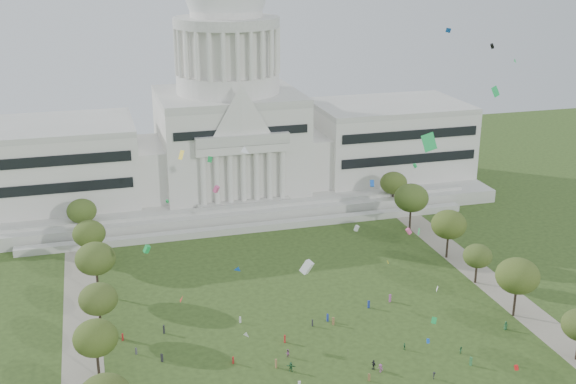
% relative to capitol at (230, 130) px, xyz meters
% --- Properties ---
extents(capitol, '(160.00, 64.50, 91.30)m').
position_rel_capitol_xyz_m(capitol, '(0.00, 0.00, 0.00)').
color(capitol, '#BAB9AE').
rests_on(capitol, ground).
extents(path_left, '(8.00, 160.00, 0.04)m').
position_rel_capitol_xyz_m(path_left, '(-48.00, -83.59, -22.28)').
color(path_left, gray).
rests_on(path_left, ground).
extents(path_right, '(8.00, 160.00, 0.04)m').
position_rel_capitol_xyz_m(path_right, '(48.00, -83.59, -22.28)').
color(path_right, gray).
rests_on(path_right, ground).
extents(row_tree_l_2, '(8.42, 8.42, 11.97)m').
position_rel_capitol_xyz_m(row_tree_l_2, '(-45.04, -96.29, -13.79)').
color(row_tree_l_2, black).
rests_on(row_tree_l_2, ground).
extents(row_tree_r_2, '(9.55, 9.55, 13.58)m').
position_rel_capitol_xyz_m(row_tree_r_2, '(44.17, -96.15, -12.64)').
color(row_tree_r_2, black).
rests_on(row_tree_r_2, ground).
extents(row_tree_l_3, '(8.12, 8.12, 11.55)m').
position_rel_capitol_xyz_m(row_tree_l_3, '(-44.09, -79.67, -14.09)').
color(row_tree_l_3, black).
rests_on(row_tree_l_3, ground).
extents(row_tree_r_3, '(7.01, 7.01, 9.98)m').
position_rel_capitol_xyz_m(row_tree_r_3, '(44.40, -79.10, -15.21)').
color(row_tree_r_3, black).
rests_on(row_tree_r_3, ground).
extents(row_tree_l_4, '(9.29, 9.29, 13.21)m').
position_rel_capitol_xyz_m(row_tree_l_4, '(-44.08, -61.17, -12.90)').
color(row_tree_l_4, black).
rests_on(row_tree_l_4, ground).
extents(row_tree_r_4, '(9.19, 9.19, 13.06)m').
position_rel_capitol_xyz_m(row_tree_r_4, '(44.76, -63.55, -13.01)').
color(row_tree_r_4, black).
rests_on(row_tree_r_4, ground).
extents(row_tree_l_5, '(8.33, 8.33, 11.85)m').
position_rel_capitol_xyz_m(row_tree_l_5, '(-45.22, -42.58, -13.88)').
color(row_tree_l_5, black).
rests_on(row_tree_l_5, ground).
extents(row_tree_r_5, '(9.82, 9.82, 13.96)m').
position_rel_capitol_xyz_m(row_tree_r_5, '(43.49, -43.40, -12.37)').
color(row_tree_r_5, black).
rests_on(row_tree_r_5, ground).
extents(row_tree_l_6, '(8.19, 8.19, 11.64)m').
position_rel_capitol_xyz_m(row_tree_l_6, '(-46.87, -24.45, -14.02)').
color(row_tree_l_6, black).
rests_on(row_tree_l_6, ground).
extents(row_tree_r_6, '(8.42, 8.42, 11.97)m').
position_rel_capitol_xyz_m(row_tree_r_6, '(45.96, -25.46, -13.79)').
color(row_tree_r_6, black).
rests_on(row_tree_r_6, ground).
extents(person_0, '(1.09, 0.91, 1.92)m').
position_rel_capitol_xyz_m(person_0, '(39.09, -101.17, -21.34)').
color(person_0, '#33723F').
rests_on(person_0, ground).
extents(person_2, '(0.81, 0.84, 1.49)m').
position_rel_capitol_xyz_m(person_2, '(25.32, -107.16, -21.55)').
color(person_2, '#33723F').
rests_on(person_2, ground).
extents(person_3, '(1.07, 1.28, 1.76)m').
position_rel_capitol_xyz_m(person_3, '(7.07, -109.03, -21.41)').
color(person_3, '#994C8C').
rests_on(person_3, ground).
extents(person_4, '(1.04, 1.35, 2.03)m').
position_rel_capitol_xyz_m(person_4, '(6.16, -107.70, -21.28)').
color(person_4, '#26262B').
rests_on(person_4, ground).
extents(person_5, '(1.97, 1.46, 1.98)m').
position_rel_capitol_xyz_m(person_5, '(-9.41, -104.09, -21.31)').
color(person_5, '#33723F').
rests_on(person_5, ground).
extents(person_8, '(0.84, 0.54, 1.68)m').
position_rel_capitol_xyz_m(person_8, '(-8.62, -98.92, -21.46)').
color(person_8, '#994C8C').
rests_on(person_8, ground).
extents(person_9, '(1.00, 1.07, 1.50)m').
position_rel_capitol_xyz_m(person_9, '(15.94, -113.96, -21.54)').
color(person_9, '#26262B').
rests_on(person_9, ground).
extents(person_10, '(0.51, 0.91, 1.54)m').
position_rel_capitol_xyz_m(person_10, '(14.95, -102.77, -21.53)').
color(person_10, '#33723F').
rests_on(person_10, ground).
extents(distant_crowd, '(67.47, 35.36, 1.93)m').
position_rel_capitol_xyz_m(distant_crowd, '(-13.60, -99.63, -21.42)').
color(distant_crowd, olive).
rests_on(distant_crowd, ground).
extents(kite_swarm, '(88.78, 103.74, 60.31)m').
position_rel_capitol_xyz_m(kite_swarm, '(0.71, -106.56, 3.63)').
color(kite_swarm, green).
rests_on(kite_swarm, ground).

